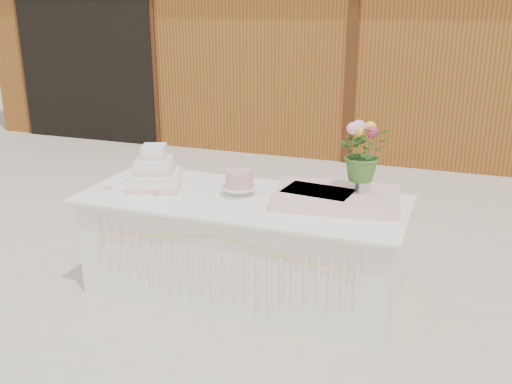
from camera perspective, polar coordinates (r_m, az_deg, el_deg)
ground at (r=4.49m, az=-1.34°, el=-9.90°), size 80.00×80.00×0.00m
barn at (r=9.79m, az=11.91°, el=15.42°), size 12.60×4.60×3.30m
cake_table at (r=4.32m, az=-1.40°, el=-5.40°), size 2.40×1.00×0.77m
wedding_cake at (r=4.44m, az=-10.03°, el=1.86°), size 0.48×0.48×0.34m
pink_cake_stand at (r=4.20m, az=-1.68°, el=1.03°), size 0.26×0.26×0.19m
satin_runner at (r=4.05m, az=8.10°, el=-0.59°), size 0.92×0.60×0.11m
flower_vase at (r=4.01m, az=10.59°, el=0.92°), size 0.10×0.10×0.13m
bouquet at (r=3.94m, az=10.81°, el=4.57°), size 0.43×0.40×0.39m
loose_flowers at (r=4.65m, az=-12.84°, el=1.07°), size 0.25×0.39×0.02m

